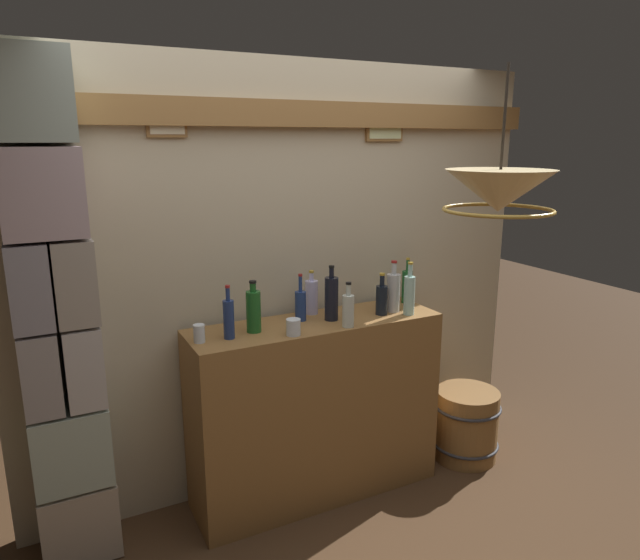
{
  "coord_description": "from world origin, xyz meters",
  "views": [
    {
      "loc": [
        -1.36,
        -1.89,
        2.05
      ],
      "look_at": [
        0.0,
        0.76,
        1.31
      ],
      "focal_mm": 32.02,
      "sensor_mm": 36.0,
      "label": 1
    }
  ],
  "objects_px": {
    "liquor_bottle_scotch": "(348,310)",
    "glass_tumbler_rocks": "(199,334)",
    "liquor_bottle_port": "(331,298)",
    "liquor_bottle_vermouth": "(301,305)",
    "pendant_lamp": "(499,192)",
    "liquor_bottle_brandy": "(254,310)",
    "liquor_bottle_sherry": "(407,286)",
    "liquor_bottle_gin": "(382,299)",
    "liquor_bottle_rye": "(409,294)",
    "liquor_bottle_tequila": "(393,292)",
    "liquor_bottle_amaro": "(311,297)",
    "wooden_barrel": "(466,424)",
    "liquor_bottle_vodka": "(229,318)",
    "glass_tumbler_highball": "(293,327)"
  },
  "relations": [
    {
      "from": "liquor_bottle_vermouth",
      "to": "liquor_bottle_amaro",
      "type": "xyz_separation_m",
      "value": [
        0.11,
        0.09,
        0.01
      ]
    },
    {
      "from": "liquor_bottle_brandy",
      "to": "liquor_bottle_scotch",
      "type": "distance_m",
      "value": 0.51
    },
    {
      "from": "pendant_lamp",
      "to": "glass_tumbler_highball",
      "type": "bearing_deg",
      "value": 125.13
    },
    {
      "from": "liquor_bottle_vermouth",
      "to": "liquor_bottle_vodka",
      "type": "height_order",
      "value": "liquor_bottle_vodka"
    },
    {
      "from": "liquor_bottle_rye",
      "to": "glass_tumbler_highball",
      "type": "bearing_deg",
      "value": -178.38
    },
    {
      "from": "liquor_bottle_scotch",
      "to": "glass_tumbler_rocks",
      "type": "height_order",
      "value": "liquor_bottle_scotch"
    },
    {
      "from": "liquor_bottle_vodka",
      "to": "pendant_lamp",
      "type": "height_order",
      "value": "pendant_lamp"
    },
    {
      "from": "liquor_bottle_rye",
      "to": "glass_tumbler_highball",
      "type": "xyz_separation_m",
      "value": [
        -0.74,
        -0.02,
        -0.08
      ]
    },
    {
      "from": "liquor_bottle_vermouth",
      "to": "pendant_lamp",
      "type": "distance_m",
      "value": 1.29
    },
    {
      "from": "liquor_bottle_port",
      "to": "liquor_bottle_vodka",
      "type": "bearing_deg",
      "value": -176.93
    },
    {
      "from": "liquor_bottle_brandy",
      "to": "liquor_bottle_vodka",
      "type": "xyz_separation_m",
      "value": [
        -0.15,
        -0.04,
        -0.01
      ]
    },
    {
      "from": "liquor_bottle_rye",
      "to": "liquor_bottle_scotch",
      "type": "bearing_deg",
      "value": -175.52
    },
    {
      "from": "liquor_bottle_brandy",
      "to": "wooden_barrel",
      "type": "distance_m",
      "value": 1.7
    },
    {
      "from": "liquor_bottle_brandy",
      "to": "glass_tumbler_highball",
      "type": "height_order",
      "value": "liquor_bottle_brandy"
    },
    {
      "from": "liquor_bottle_vermouth",
      "to": "glass_tumbler_highball",
      "type": "height_order",
      "value": "liquor_bottle_vermouth"
    },
    {
      "from": "liquor_bottle_brandy",
      "to": "liquor_bottle_scotch",
      "type": "relative_size",
      "value": 1.11
    },
    {
      "from": "liquor_bottle_tequila",
      "to": "pendant_lamp",
      "type": "height_order",
      "value": "pendant_lamp"
    },
    {
      "from": "liquor_bottle_vodka",
      "to": "liquor_bottle_rye",
      "type": "relative_size",
      "value": 0.9
    },
    {
      "from": "liquor_bottle_port",
      "to": "glass_tumbler_rocks",
      "type": "xyz_separation_m",
      "value": [
        -0.76,
        -0.02,
        -0.08
      ]
    },
    {
      "from": "liquor_bottle_vermouth",
      "to": "glass_tumbler_rocks",
      "type": "xyz_separation_m",
      "value": [
        -0.6,
        -0.09,
        -0.05
      ]
    },
    {
      "from": "liquor_bottle_gin",
      "to": "liquor_bottle_vodka",
      "type": "height_order",
      "value": "liquor_bottle_vodka"
    },
    {
      "from": "liquor_bottle_vermouth",
      "to": "liquor_bottle_gin",
      "type": "relative_size",
      "value": 1.09
    },
    {
      "from": "pendant_lamp",
      "to": "wooden_barrel",
      "type": "relative_size",
      "value": 1.25
    },
    {
      "from": "liquor_bottle_port",
      "to": "liquor_bottle_vermouth",
      "type": "bearing_deg",
      "value": 156.25
    },
    {
      "from": "liquor_bottle_tequila",
      "to": "glass_tumbler_rocks",
      "type": "bearing_deg",
      "value": 179.95
    },
    {
      "from": "liquor_bottle_tequila",
      "to": "glass_tumbler_highball",
      "type": "relative_size",
      "value": 3.57
    },
    {
      "from": "liquor_bottle_brandy",
      "to": "liquor_bottle_vermouth",
      "type": "relative_size",
      "value": 1.04
    },
    {
      "from": "liquor_bottle_gin",
      "to": "liquor_bottle_port",
      "type": "xyz_separation_m",
      "value": [
        -0.31,
        0.04,
        0.03
      ]
    },
    {
      "from": "liquor_bottle_sherry",
      "to": "liquor_bottle_gin",
      "type": "distance_m",
      "value": 0.31
    },
    {
      "from": "liquor_bottle_amaro",
      "to": "liquor_bottle_rye",
      "type": "distance_m",
      "value": 0.56
    },
    {
      "from": "liquor_bottle_sherry",
      "to": "liquor_bottle_vodka",
      "type": "xyz_separation_m",
      "value": [
        -1.19,
        -0.13,
        0.0
      ]
    },
    {
      "from": "pendant_lamp",
      "to": "liquor_bottle_vodka",
      "type": "bearing_deg",
      "value": 134.06
    },
    {
      "from": "liquor_bottle_sherry",
      "to": "liquor_bottle_gin",
      "type": "xyz_separation_m",
      "value": [
        -0.28,
        -0.14,
        -0.01
      ]
    },
    {
      "from": "liquor_bottle_sherry",
      "to": "liquor_bottle_scotch",
      "type": "bearing_deg",
      "value": -156.51
    },
    {
      "from": "liquor_bottle_tequila",
      "to": "liquor_bottle_rye",
      "type": "xyz_separation_m",
      "value": [
        0.05,
        -0.09,
        0.0
      ]
    },
    {
      "from": "liquor_bottle_vermouth",
      "to": "liquor_bottle_vodka",
      "type": "distance_m",
      "value": 0.46
    },
    {
      "from": "liquor_bottle_gin",
      "to": "pendant_lamp",
      "type": "xyz_separation_m",
      "value": [
        -0.04,
        -0.9,
        0.68
      ]
    },
    {
      "from": "glass_tumbler_rocks",
      "to": "liquor_bottle_port",
      "type": "bearing_deg",
      "value": 1.53
    },
    {
      "from": "glass_tumbler_rocks",
      "to": "wooden_barrel",
      "type": "height_order",
      "value": "glass_tumbler_rocks"
    },
    {
      "from": "liquor_bottle_port",
      "to": "pendant_lamp",
      "type": "distance_m",
      "value": 1.17
    },
    {
      "from": "pendant_lamp",
      "to": "glass_tumbler_rocks",
      "type": "bearing_deg",
      "value": 138.23
    },
    {
      "from": "liquor_bottle_port",
      "to": "liquor_bottle_gin",
      "type": "bearing_deg",
      "value": -7.71
    },
    {
      "from": "liquor_bottle_vermouth",
      "to": "liquor_bottle_sherry",
      "type": "relative_size",
      "value": 0.94
    },
    {
      "from": "glass_tumbler_highball",
      "to": "liquor_bottle_vermouth",
      "type": "bearing_deg",
      "value": 55.98
    },
    {
      "from": "liquor_bottle_brandy",
      "to": "liquor_bottle_rye",
      "type": "height_order",
      "value": "liquor_bottle_rye"
    },
    {
      "from": "liquor_bottle_tequila",
      "to": "liquor_bottle_rye",
      "type": "bearing_deg",
      "value": -63.17
    },
    {
      "from": "liquor_bottle_port",
      "to": "liquor_bottle_scotch",
      "type": "xyz_separation_m",
      "value": [
        0.02,
        -0.15,
        -0.03
      ]
    },
    {
      "from": "liquor_bottle_gin",
      "to": "wooden_barrel",
      "type": "height_order",
      "value": "liquor_bottle_gin"
    },
    {
      "from": "liquor_bottle_tequila",
      "to": "liquor_bottle_scotch",
      "type": "bearing_deg",
      "value": -161.45
    },
    {
      "from": "pendant_lamp",
      "to": "liquor_bottle_brandy",
      "type": "bearing_deg",
      "value": 127.56
    }
  ]
}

